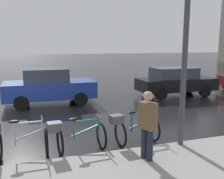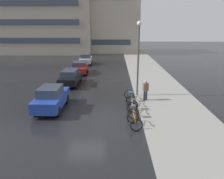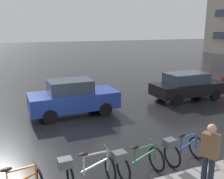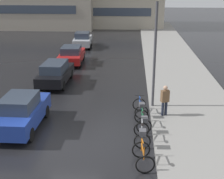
% 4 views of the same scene
% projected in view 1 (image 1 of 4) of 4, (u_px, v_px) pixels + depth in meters
% --- Properties ---
extents(ground_plane, '(140.00, 140.00, 0.00)m').
position_uv_depth(ground_plane, '(17.00, 123.00, 8.89)').
color(ground_plane, black).
extents(bicycle_second, '(0.73, 1.39, 1.00)m').
position_uv_depth(bicycle_second, '(17.00, 140.00, 5.97)').
color(bicycle_second, black).
rests_on(bicycle_second, ground).
extents(bicycle_third, '(0.82, 1.45, 0.95)m').
position_uv_depth(bicycle_third, '(76.00, 135.00, 6.31)').
color(bicycle_third, black).
rests_on(bicycle_third, ground).
extents(bicycle_farthest, '(0.83, 1.40, 0.96)m').
position_uv_depth(bicycle_farthest, '(133.00, 128.00, 6.88)').
color(bicycle_farthest, black).
rests_on(bicycle_farthest, ground).
extents(car_blue, '(1.76, 4.10, 1.68)m').
position_uv_depth(car_blue, '(49.00, 87.00, 11.55)').
color(car_blue, navy).
rests_on(car_blue, ground).
extents(car_black, '(1.77, 4.25, 1.54)m').
position_uv_depth(car_black, '(175.00, 81.00, 13.58)').
color(car_black, black).
rests_on(car_black, ground).
extents(pedestrian, '(0.46, 0.37, 1.73)m').
position_uv_depth(pedestrian, '(147.00, 124.00, 5.63)').
color(pedestrian, '#1E2333').
rests_on(pedestrian, ground).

